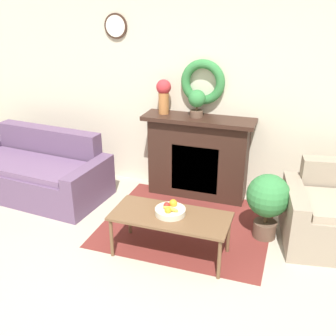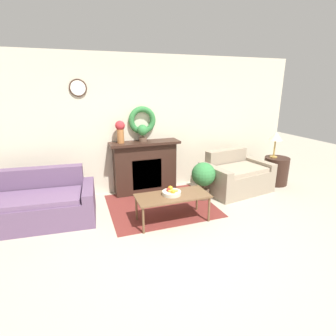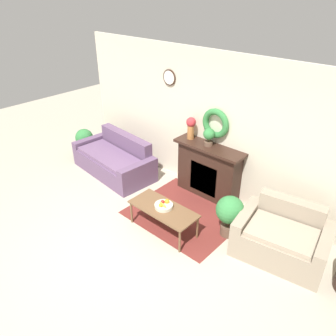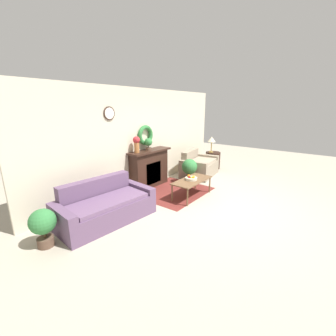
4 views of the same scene
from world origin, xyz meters
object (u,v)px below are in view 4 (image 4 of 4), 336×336
at_px(potted_plant_floor_by_loveseat, 189,168).
at_px(couch_left, 105,207).
at_px(fruit_bowl, 191,178).
at_px(vase_on_mantel_left, 137,143).
at_px(side_table_by_loveseat, 213,160).
at_px(coffee_table, 192,181).
at_px(potted_plant_floor_by_couch, 43,224).
at_px(loveseat_right, 199,166).
at_px(table_lamp, 212,140).
at_px(fireplace, 149,168).
at_px(potted_plant_on_mantel, 148,143).

bearing_deg(potted_plant_floor_by_loveseat, couch_left, 178.09).
distance_m(fruit_bowl, vase_on_mantel_left, 1.66).
height_order(fruit_bowl, side_table_by_loveseat, side_table_by_loveseat).
bearing_deg(couch_left, coffee_table, -14.25).
bearing_deg(couch_left, side_table_by_loveseat, 6.03).
height_order(fruit_bowl, potted_plant_floor_by_couch, potted_plant_floor_by_couch).
bearing_deg(loveseat_right, table_lamp, -4.34).
bearing_deg(fruit_bowl, fireplace, 93.27).
bearing_deg(vase_on_mantel_left, side_table_by_loveseat, -9.25).
height_order(potted_plant_on_mantel, potted_plant_floor_by_couch, potted_plant_on_mantel).
bearing_deg(potted_plant_floor_by_loveseat, loveseat_right, 11.06).
distance_m(coffee_table, vase_on_mantel_left, 1.73).
distance_m(table_lamp, potted_plant_on_mantel, 2.88).
relative_size(couch_left, potted_plant_floor_by_couch, 2.98).
bearing_deg(loveseat_right, potted_plant_floor_by_couch, 170.98).
relative_size(vase_on_mantel_left, potted_plant_floor_by_loveseat, 0.58).
relative_size(fruit_bowl, potted_plant_floor_by_loveseat, 0.41).
distance_m(couch_left, fruit_bowl, 2.22).
relative_size(table_lamp, potted_plant_on_mantel, 1.70).
bearing_deg(couch_left, potted_plant_floor_by_loveseat, 2.99).
height_order(loveseat_right, potted_plant_floor_by_couch, loveseat_right).
bearing_deg(couch_left, fireplace, 22.31).
xyz_separation_m(fruit_bowl, potted_plant_floor_by_couch, (-3.26, 0.76, -0.09)).
relative_size(side_table_by_loveseat, potted_plant_floor_by_loveseat, 0.83).
xyz_separation_m(fireplace, coffee_table, (0.09, -1.36, -0.13)).
xyz_separation_m(couch_left, potted_plant_floor_by_couch, (-1.17, 0.05, 0.11)).
bearing_deg(side_table_by_loveseat, potted_plant_floor_by_loveseat, -174.16).
relative_size(fireplace, side_table_by_loveseat, 2.28).
bearing_deg(potted_plant_floor_by_loveseat, vase_on_mantel_left, 152.53).
bearing_deg(table_lamp, vase_on_mantel_left, 171.47).
distance_m(side_table_by_loveseat, potted_plant_floor_by_couch, 6.05).
distance_m(potted_plant_on_mantel, potted_plant_floor_by_couch, 3.31).
relative_size(couch_left, table_lamp, 3.47).
bearing_deg(table_lamp, fireplace, 170.20).
height_order(side_table_by_loveseat, vase_on_mantel_left, vase_on_mantel_left).
bearing_deg(potted_plant_on_mantel, loveseat_right, -16.89).
distance_m(loveseat_right, side_table_by_loveseat, 1.07).
xyz_separation_m(loveseat_right, coffee_table, (-1.70, -0.79, 0.10)).
height_order(coffee_table, fruit_bowl, fruit_bowl).
height_order(loveseat_right, side_table_by_loveseat, loveseat_right).
distance_m(fireplace, couch_left, 2.13).
relative_size(coffee_table, table_lamp, 2.07).
relative_size(loveseat_right, table_lamp, 2.56).
bearing_deg(table_lamp, fruit_bowl, -162.54).
xyz_separation_m(loveseat_right, vase_on_mantel_left, (-2.25, 0.57, 1.01)).
xyz_separation_m(coffee_table, vase_on_mantel_left, (-0.55, 1.37, 0.90)).
xyz_separation_m(side_table_by_loveseat, table_lamp, (-0.07, 0.05, 0.75)).
bearing_deg(loveseat_right, potted_plant_floor_by_loveseat, -178.10).
bearing_deg(side_table_by_loveseat, couch_left, -178.87).
distance_m(couch_left, potted_plant_floor_by_loveseat, 2.98).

